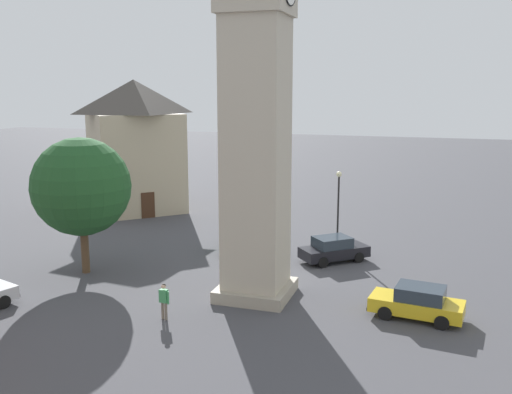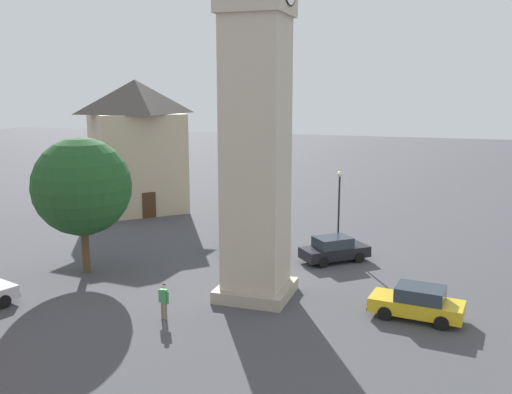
% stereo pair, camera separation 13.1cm
% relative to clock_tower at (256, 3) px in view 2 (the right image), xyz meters
% --- Properties ---
extents(ground_plane, '(200.00, 200.00, 0.00)m').
position_rel_clock_tower_xyz_m(ground_plane, '(-0.00, -0.00, -14.12)').
color(ground_plane, '#424247').
extents(clock_tower, '(4.25, 4.25, 24.06)m').
position_rel_clock_tower_xyz_m(clock_tower, '(0.00, 0.00, 0.00)').
color(clock_tower, '#A59C89').
rests_on(clock_tower, ground).
extents(car_silver_kerb, '(2.20, 4.31, 1.53)m').
position_rel_clock_tower_xyz_m(car_silver_kerb, '(0.39, 7.83, -13.36)').
color(car_silver_kerb, gold).
rests_on(car_silver_kerb, ground).
extents(car_red_corner, '(3.99, 4.21, 1.53)m').
position_rel_clock_tower_xyz_m(car_red_corner, '(-6.95, 2.66, -13.36)').
color(car_red_corner, black).
rests_on(car_red_corner, ground).
extents(car_white_side, '(4.40, 2.58, 1.53)m').
position_rel_clock_tower_xyz_m(car_white_side, '(-7.32, -3.63, -13.36)').
color(car_white_side, '#236B38').
rests_on(car_white_side, ground).
extents(pedestrian, '(0.28, 0.55, 1.69)m').
position_rel_clock_tower_xyz_m(pedestrian, '(4.09, -3.03, -13.11)').
color(pedestrian, '#706656').
rests_on(pedestrian, ground).
extents(tree, '(5.46, 5.46, 7.69)m').
position_rel_clock_tower_xyz_m(tree, '(-0.50, -10.35, -9.17)').
color(tree, brown).
rests_on(tree, ground).
extents(building_terrace_right, '(9.73, 9.74, 11.03)m').
position_rel_clock_tower_xyz_m(building_terrace_right, '(-16.01, -15.88, -8.50)').
color(building_terrace_right, tan).
rests_on(building_terrace_right, ground).
extents(lamp_post, '(0.36, 0.36, 5.06)m').
position_rel_clock_tower_xyz_m(lamp_post, '(-10.07, 2.33, -10.74)').
color(lamp_post, black).
rests_on(lamp_post, ground).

